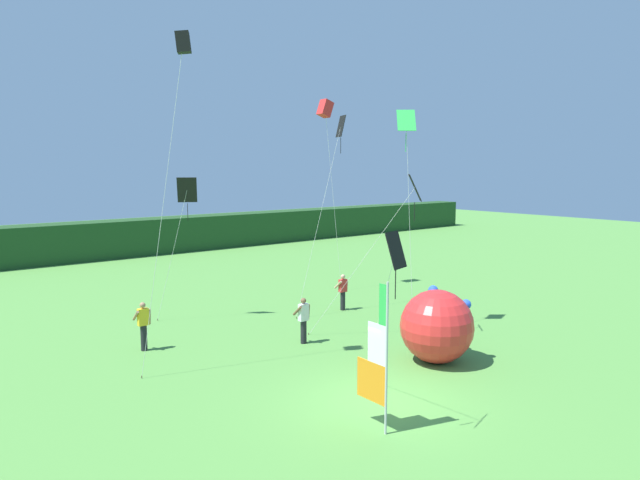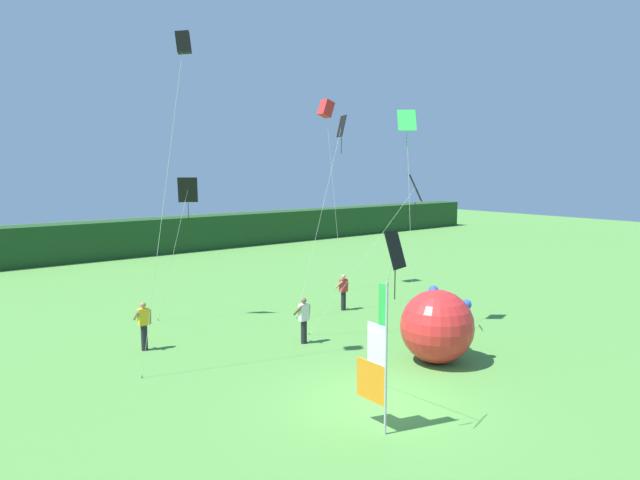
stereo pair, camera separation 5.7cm
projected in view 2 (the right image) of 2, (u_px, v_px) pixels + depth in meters
name	position (u px, v px, depth m)	size (l,w,h in m)	color
ground_plane	(377.00, 402.00, 15.40)	(120.00, 120.00, 0.00)	#518E3D
distant_treeline	(69.00, 242.00, 38.28)	(80.00, 2.40, 2.59)	#1E421E
banner_flag	(377.00, 359.00, 13.54)	(0.06, 1.03, 3.70)	#B7B7BC
person_near_banner	(304.00, 319.00, 20.43)	(0.55, 0.48, 1.68)	black
person_mid_field	(144.00, 325.00, 19.64)	(0.55, 0.48, 1.71)	black
person_far_left	(343.00, 291.00, 25.23)	(0.55, 0.48, 1.61)	black
inflatable_balloon	(437.00, 326.00, 18.41)	(2.39, 2.39, 2.43)	red
kite_black_diamond_0	(340.00, 135.00, 24.75)	(2.95, 0.72, 8.58)	brown
kite_black_box_1	(183.00, 45.00, 16.66)	(1.87, 0.57, 10.28)	brown
kite_red_box_2	(326.00, 109.00, 28.79)	(0.79, 1.35, 9.75)	brown
kite_black_diamond_3	(187.00, 194.00, 23.10)	(1.63, 1.09, 5.92)	brown
kite_black_diamond_4	(394.00, 258.00, 12.92)	(2.50, 3.50, 4.89)	brown
kite_black_diamond_5	(412.00, 193.00, 20.69)	(3.37, 3.04, 6.08)	brown
kite_green_diamond_6	(407.00, 130.00, 21.47)	(0.95, 1.47, 8.51)	brown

